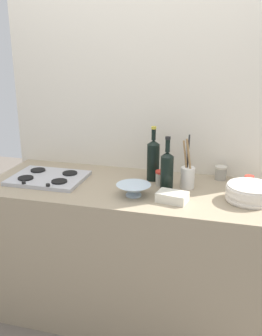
{
  "coord_description": "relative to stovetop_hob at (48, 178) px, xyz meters",
  "views": [
    {
      "loc": [
        0.57,
        -2.11,
        1.74
      ],
      "look_at": [
        0.0,
        0.0,
        1.02
      ],
      "focal_mm": 40.89,
      "sensor_mm": 36.0,
      "label": 1
    }
  ],
  "objects": [
    {
      "name": "stovetop_hob",
      "position": [
        0.0,
        0.0,
        0.0
      ],
      "size": [
        0.46,
        0.35,
        0.04
      ],
      "color": "#B2B2B7",
      "rests_on": "counter_block"
    },
    {
      "name": "condiment_jar_rear",
      "position": [
        1.23,
        0.15,
        0.03
      ],
      "size": [
        0.06,
        0.06,
        0.09
      ],
      "color": "#9E998C",
      "rests_on": "counter_block"
    },
    {
      "name": "butter_dish",
      "position": [
        0.82,
        -0.14,
        0.01
      ],
      "size": [
        0.18,
        0.14,
        0.05
      ],
      "primitive_type": "cube",
      "rotation": [
        0.0,
        0.0,
        -0.18
      ],
      "color": "silver",
      "rests_on": "counter_block"
    },
    {
      "name": "counter_block",
      "position": [
        0.54,
        0.02,
        -0.46
      ],
      "size": [
        1.8,
        0.7,
        0.9
      ],
      "primitive_type": "cube",
      "color": "tan",
      "rests_on": "ground"
    },
    {
      "name": "wine_bottle_mid_left",
      "position": [
        0.65,
        0.18,
        0.12
      ],
      "size": [
        0.08,
        0.08,
        0.35
      ],
      "color": "black",
      "rests_on": "counter_block"
    },
    {
      "name": "plate_stack",
      "position": [
        1.23,
        -0.02,
        0.03
      ],
      "size": [
        0.26,
        0.26,
        0.09
      ],
      "color": "silver",
      "rests_on": "counter_block"
    },
    {
      "name": "utensil_crock",
      "position": [
        0.88,
        0.09,
        0.06
      ],
      "size": [
        0.08,
        0.08,
        0.32
      ],
      "color": "silver",
      "rests_on": "counter_block"
    },
    {
      "name": "mixing_bowl",
      "position": [
        0.6,
        -0.11,
        0.02
      ],
      "size": [
        0.2,
        0.2,
        0.07
      ],
      "color": "silver",
      "rests_on": "counter_block"
    },
    {
      "name": "condiment_jar_spare",
      "position": [
        1.07,
        0.3,
        0.03
      ],
      "size": [
        0.07,
        0.07,
        0.09
      ],
      "color": "#9E998C",
      "rests_on": "counter_block"
    },
    {
      "name": "ground_plane",
      "position": [
        0.54,
        0.02,
        -0.91
      ],
      "size": [
        6.0,
        6.0,
        0.0
      ],
      "primitive_type": "plane",
      "color": "#6B6056",
      "rests_on": "ground"
    },
    {
      "name": "backsplash_panel",
      "position": [
        0.54,
        0.4,
        0.38
      ],
      "size": [
        1.9,
        0.06,
        2.58
      ],
      "primitive_type": "cube",
      "color": "beige",
      "rests_on": "ground"
    },
    {
      "name": "condiment_jar_front",
      "position": [
        0.72,
        0.1,
        0.03
      ],
      "size": [
        0.07,
        0.07,
        0.09
      ],
      "color": "#9E998C",
      "rests_on": "counter_block"
    },
    {
      "name": "wine_bottle_leftmost",
      "position": [
        0.76,
        0.01,
        0.11
      ],
      "size": [
        0.08,
        0.08,
        0.33
      ],
      "color": "black",
      "rests_on": "counter_block"
    }
  ]
}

